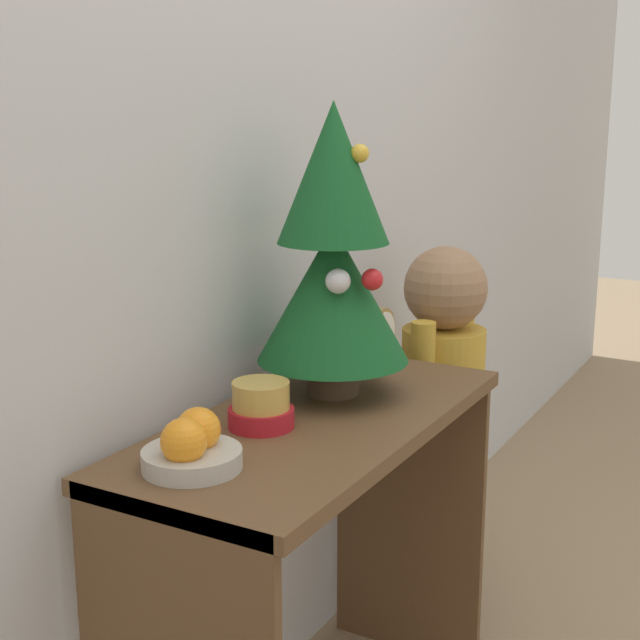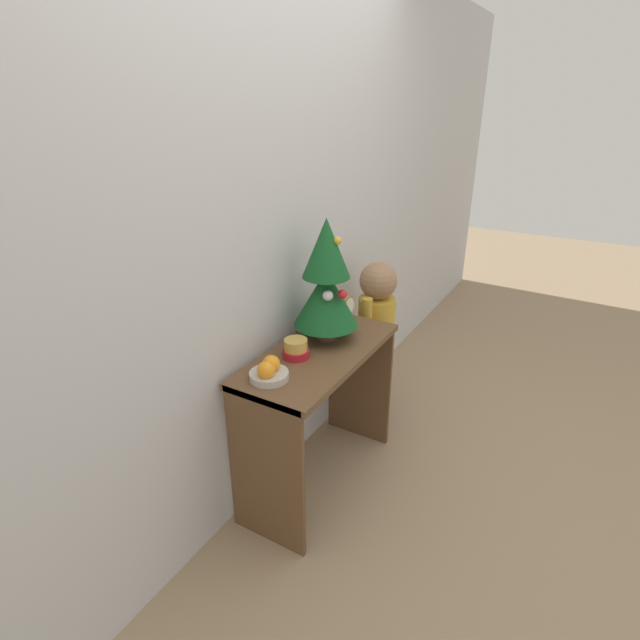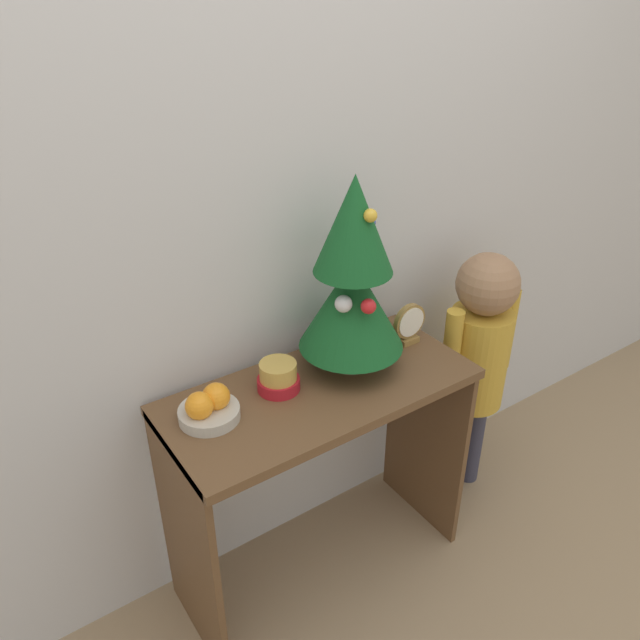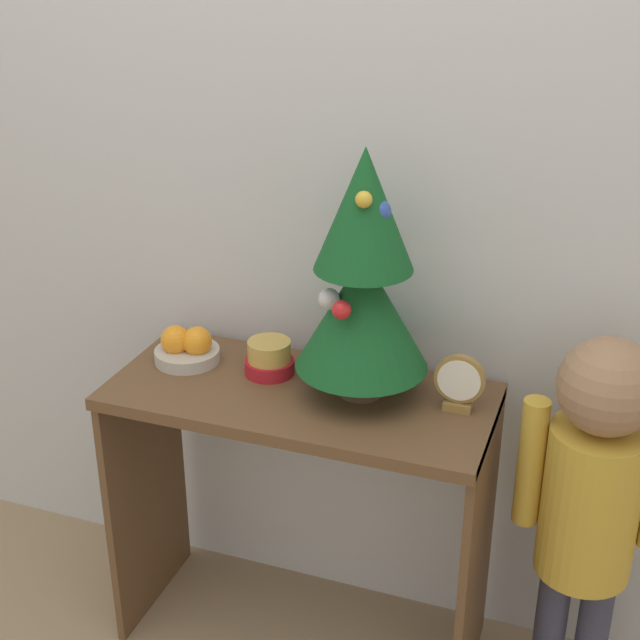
{
  "view_description": "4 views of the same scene",
  "coord_description": "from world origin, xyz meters",
  "px_view_note": "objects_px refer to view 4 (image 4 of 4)",
  "views": [
    {
      "loc": [
        -1.4,
        -0.58,
        1.31
      ],
      "look_at": [
        0.04,
        0.22,
        0.92
      ],
      "focal_mm": 50.0,
      "sensor_mm": 36.0,
      "label": 1
    },
    {
      "loc": [
        -1.76,
        -0.82,
        1.81
      ],
      "look_at": [
        -0.06,
        0.17,
        0.93
      ],
      "focal_mm": 28.0,
      "sensor_mm": 36.0,
      "label": 2
    },
    {
      "loc": [
        -0.82,
        -0.99,
        1.79
      ],
      "look_at": [
        -0.02,
        0.18,
        0.99
      ],
      "focal_mm": 35.0,
      "sensor_mm": 36.0,
      "label": 3
    },
    {
      "loc": [
        0.67,
        -1.51,
        1.77
      ],
      "look_at": [
        0.06,
        0.18,
        0.95
      ],
      "focal_mm": 50.0,
      "sensor_mm": 36.0,
      "label": 4
    }
  ],
  "objects_px": {
    "fruit_bowl": "(187,348)",
    "singing_bowl": "(269,358)",
    "child_figure": "(592,489)",
    "desk_clock": "(459,383)",
    "mini_tree": "(363,279)"
  },
  "relations": [
    {
      "from": "fruit_bowl",
      "to": "singing_bowl",
      "type": "distance_m",
      "value": 0.22
    },
    {
      "from": "singing_bowl",
      "to": "desk_clock",
      "type": "distance_m",
      "value": 0.47
    },
    {
      "from": "mini_tree",
      "to": "singing_bowl",
      "type": "bearing_deg",
      "value": 175.49
    },
    {
      "from": "desk_clock",
      "to": "fruit_bowl",
      "type": "bearing_deg",
      "value": 179.34
    },
    {
      "from": "mini_tree",
      "to": "desk_clock",
      "type": "xyz_separation_m",
      "value": [
        0.23,
        0.0,
        -0.22
      ]
    },
    {
      "from": "fruit_bowl",
      "to": "desk_clock",
      "type": "bearing_deg",
      "value": -0.66
    },
    {
      "from": "mini_tree",
      "to": "singing_bowl",
      "type": "relative_size",
      "value": 4.81
    },
    {
      "from": "singing_bowl",
      "to": "child_figure",
      "type": "xyz_separation_m",
      "value": [
        0.78,
        -0.05,
        -0.16
      ]
    },
    {
      "from": "fruit_bowl",
      "to": "mini_tree",
      "type": "bearing_deg",
      "value": -1.12
    },
    {
      "from": "fruit_bowl",
      "to": "singing_bowl",
      "type": "height_order",
      "value": "fruit_bowl"
    },
    {
      "from": "singing_bowl",
      "to": "child_figure",
      "type": "height_order",
      "value": "child_figure"
    },
    {
      "from": "mini_tree",
      "to": "child_figure",
      "type": "bearing_deg",
      "value": -2.91
    },
    {
      "from": "mini_tree",
      "to": "desk_clock",
      "type": "distance_m",
      "value": 0.32
    },
    {
      "from": "fruit_bowl",
      "to": "desk_clock",
      "type": "relative_size",
      "value": 1.2
    },
    {
      "from": "mini_tree",
      "to": "singing_bowl",
      "type": "xyz_separation_m",
      "value": [
        -0.24,
        0.02,
        -0.25
      ]
    }
  ]
}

